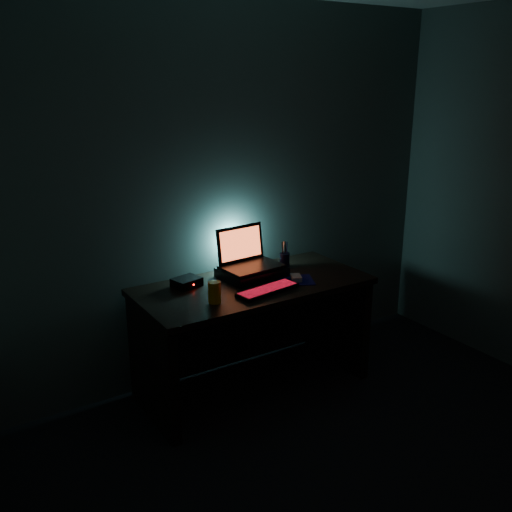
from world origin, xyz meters
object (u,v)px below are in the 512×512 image
(pen_cup, at_px, (285,260))
(mouse, at_px, (296,278))
(laptop, at_px, (247,257))
(keyboard, at_px, (268,290))
(juice_glass, at_px, (215,292))
(router, at_px, (187,282))

(pen_cup, bearing_deg, mouse, -109.77)
(laptop, xyz_separation_m, pen_cup, (0.30, -0.00, -0.07))
(pen_cup, bearing_deg, keyboard, -136.95)
(mouse, height_order, juice_glass, juice_glass)
(keyboard, xyz_separation_m, mouse, (0.27, 0.07, 0.01))
(laptop, distance_m, mouse, 0.35)
(mouse, bearing_deg, router, -178.74)
(pen_cup, height_order, router, pen_cup)
(mouse, xyz_separation_m, juice_glass, (-0.62, -0.05, 0.04))
(laptop, xyz_separation_m, juice_glass, (-0.42, -0.32, -0.06))
(keyboard, relative_size, juice_glass, 3.36)
(mouse, xyz_separation_m, router, (-0.65, 0.28, 0.01))
(juice_glass, relative_size, router, 0.66)
(laptop, distance_m, router, 0.45)
(keyboard, xyz_separation_m, juice_glass, (-0.35, 0.02, 0.05))
(keyboard, bearing_deg, router, 128.01)
(laptop, bearing_deg, pen_cup, -5.08)
(juice_glass, height_order, router, juice_glass)
(keyboard, distance_m, pen_cup, 0.50)
(laptop, xyz_separation_m, router, (-0.44, 0.01, -0.09))
(laptop, relative_size, mouse, 3.94)
(keyboard, bearing_deg, juice_glass, 167.30)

